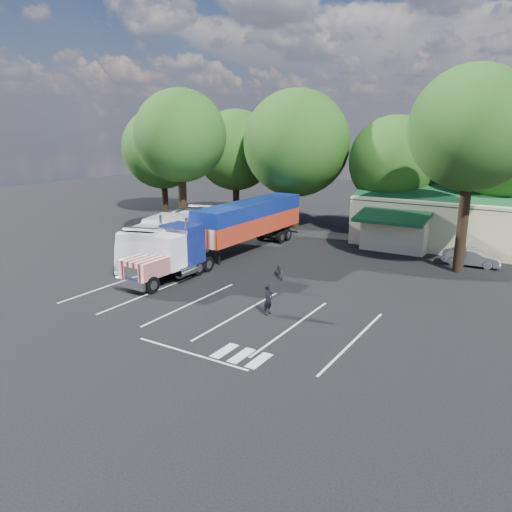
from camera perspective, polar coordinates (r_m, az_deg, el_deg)
The scene contains 14 objects.
ground at distance 32.98m, azimuth -0.81°, elevation -2.37°, with size 120.00×120.00×0.00m, color black.
event_hall at distance 45.10m, azimuth 27.22°, elevation 3.54°, with size 24.20×14.12×5.55m.
tree_row_a at distance 58.13m, azimuth -10.62°, elevation 12.00°, with size 9.00×9.00×11.68m.
tree_row_b at distance 53.59m, azimuth -2.34°, elevation 11.99°, with size 8.40×8.40×11.35m.
tree_row_c at distance 48.10m, azimuth 4.66°, elevation 12.72°, with size 10.00×10.00×13.05m.
tree_row_d at distance 46.02m, azimuth 15.57°, elevation 10.33°, with size 8.00×8.00×10.60m.
tree_row_e at distance 44.75m, azimuth 27.19°, elevation 11.09°, with size 9.60×9.60×12.90m.
tree_near_left at distance 42.61m, azimuth -8.65°, elevation 13.39°, with size 7.60×7.60×12.65m.
tree_near_right at distance 35.47m, azimuth 23.53°, elevation 13.17°, with size 8.00×8.00×13.50m.
semi_truck at distance 37.67m, azimuth -2.79°, elevation 3.37°, with size 3.18×19.34×4.04m.
woman at distance 26.29m, azimuth 1.38°, elevation -4.98°, with size 0.61×0.40×1.67m, color black.
bicycle at distance 32.78m, azimuth 2.78°, elevation -1.59°, with size 0.66×1.89×0.99m, color black.
tour_bus at distance 37.42m, azimuth -9.02°, elevation 2.24°, with size 2.88×12.32×3.43m, color white.
silver_sedan at distance 38.46m, azimuth 23.38°, elevation -0.12°, with size 1.35×3.87×1.28m, color #A3A5AB.
Camera 1 is at (16.99, -26.54, 9.71)m, focal length 35.00 mm.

